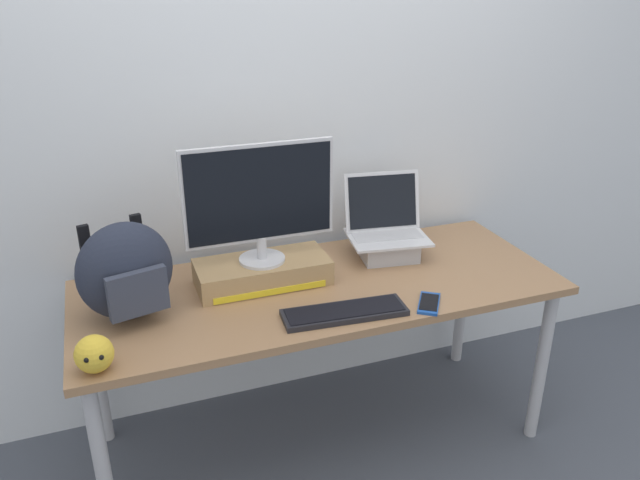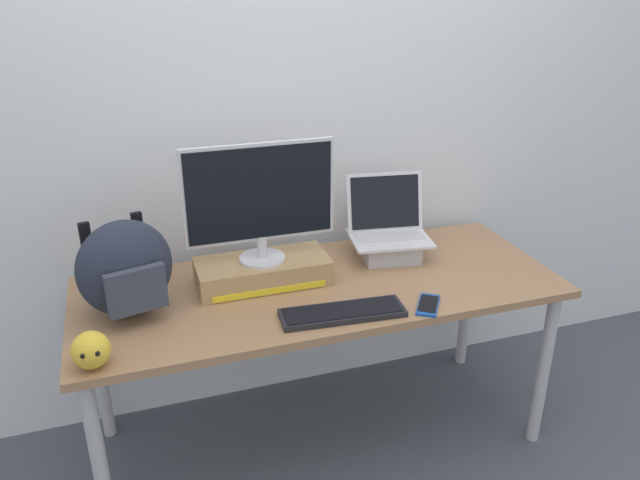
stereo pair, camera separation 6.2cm
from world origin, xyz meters
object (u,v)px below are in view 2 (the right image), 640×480
Objects in this scene: cell_phone at (428,305)px; desktop_monitor at (260,199)px; open_laptop at (389,240)px; plush_toy at (91,350)px; external_keyboard at (341,313)px; toner_box_yellow at (263,271)px; messenger_backpack at (125,269)px; coffee_mug at (137,270)px.

desktop_monitor is at bearing 178.64° from cell_phone.
open_laptop is 3.06× the size of plush_toy.
cell_phone is at bearing -35.58° from desktop_monitor.
external_keyboard is at bearing -123.20° from open_laptop.
messenger_backpack is (-0.48, -0.07, 0.12)m from toner_box_yellow.
messenger_backpack is (-0.48, -0.07, -0.17)m from desktop_monitor.
coffee_mug is 1.12× the size of plush_toy.
open_laptop is at bearing -4.93° from coffee_mug.
desktop_monitor reaches higher than open_laptop.
messenger_backpack is 0.34m from plush_toy.
desktop_monitor is at bearing -5.38° from messenger_backpack.
plush_toy is at bearing -145.62° from cell_phone.
cell_phone is (-0.04, -0.43, -0.06)m from open_laptop.
toner_box_yellow is 0.29m from desktop_monitor.
open_laptop is 1.04m from messenger_backpack.
messenger_backpack reaches higher than plush_toy.
toner_box_yellow is 1.37× the size of messenger_backpack.
toner_box_yellow is at bearing -5.24° from messenger_backpack.
toner_box_yellow is 0.71m from plush_toy.
toner_box_yellow reaches higher than external_keyboard.
messenger_backpack is at bearing -99.89° from coffee_mug.
toner_box_yellow is 1.13× the size of external_keyboard.
desktop_monitor is 3.32× the size of cell_phone.
external_keyboard is at bearing -152.48° from cell_phone.
external_keyboard is 0.31m from cell_phone.
toner_box_yellow is at bearing 125.50° from external_keyboard.
desktop_monitor reaches higher than toner_box_yellow.
open_laptop is 0.53m from external_keyboard.
cell_phone is 1.11m from plush_toy.
messenger_backpack is 2.81× the size of coffee_mug.
toner_box_yellow is 2.98× the size of cell_phone.
cell_phone is at bearing -35.44° from toner_box_yellow.
open_laptop is at bearing 7.09° from toner_box_yellow.
plush_toy is (-0.61, -0.37, -0.28)m from desktop_monitor.
desktop_monitor is 0.61m from open_laptop.
open_laptop is at bearing -6.05° from messenger_backpack.
desktop_monitor is (0.00, -0.00, 0.29)m from toner_box_yellow.
messenger_backpack is at bearing -162.14° from cell_phone.
messenger_backpack is (-0.68, 0.25, 0.16)m from external_keyboard.
external_keyboard is at bearing -34.15° from messenger_backpack.
desktop_monitor reaches higher than plush_toy.
plush_toy is (-0.61, -0.37, 0.01)m from toner_box_yellow.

